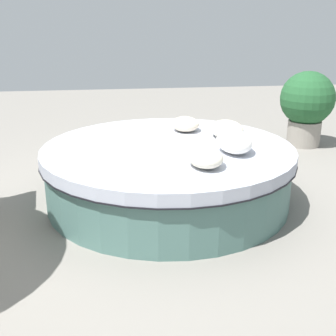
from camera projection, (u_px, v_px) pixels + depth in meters
The scene contains 7 objects.
ground_plane at pixel (168, 200), 4.86m from camera, with size 16.00×16.00×0.00m, color gray.
round_bed at pixel (168, 173), 4.75m from camera, with size 2.70×2.70×0.63m.
throw_pillow_0 at pixel (205, 157), 3.99m from camera, with size 0.46×0.33×0.18m, color beige.
throw_pillow_1 at pixel (234, 141), 4.41m from camera, with size 0.54×0.35×0.22m, color white.
throw_pillow_2 at pixel (227, 129), 4.94m from camera, with size 0.51×0.37×0.19m, color beige.
throw_pillow_3 at pixel (185, 124), 5.24m from camera, with size 0.42×0.33×0.17m, color beige.
planter at pixel (307, 104), 6.72m from camera, with size 0.83×0.83×1.16m.
Camera 1 is at (4.43, -0.60, 1.93)m, focal length 46.55 mm.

